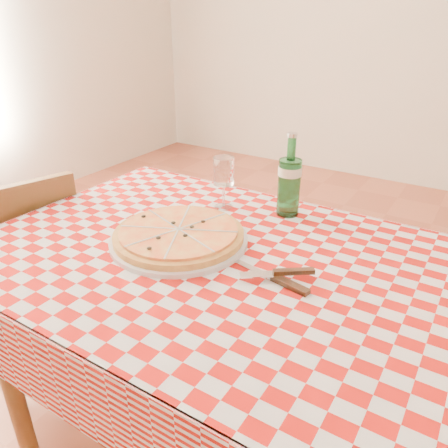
% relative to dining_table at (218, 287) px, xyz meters
% --- Properties ---
extents(dining_table, '(1.20, 0.80, 0.75)m').
position_rel_dining_table_xyz_m(dining_table, '(0.00, 0.00, 0.00)').
color(dining_table, brown).
rests_on(dining_table, ground).
extents(tablecloth, '(1.30, 0.90, 0.01)m').
position_rel_dining_table_xyz_m(tablecloth, '(0.00, 0.00, 0.09)').
color(tablecloth, '#AA0F0A').
rests_on(tablecloth, dining_table).
extents(chair_far, '(0.47, 0.47, 0.84)m').
position_rel_dining_table_xyz_m(chair_far, '(-0.81, -0.06, -0.18)').
color(chair_far, brown).
rests_on(chair_far, ground).
extents(pizza_plate, '(0.48, 0.48, 0.05)m').
position_rel_dining_table_xyz_m(pizza_plate, '(-0.13, 0.00, 0.12)').
color(pizza_plate, '#BC873E').
rests_on(pizza_plate, tablecloth).
extents(water_bottle, '(0.09, 0.09, 0.26)m').
position_rel_dining_table_xyz_m(water_bottle, '(0.04, 0.33, 0.23)').
color(water_bottle, '#1A692E').
rests_on(water_bottle, tablecloth).
extents(wine_glass, '(0.08, 0.08, 0.17)m').
position_rel_dining_table_xyz_m(wine_glass, '(-0.15, 0.27, 0.18)').
color(wine_glass, white).
rests_on(wine_glass, tablecloth).
extents(cutlery, '(0.30, 0.27, 0.03)m').
position_rel_dining_table_xyz_m(cutlery, '(0.17, -0.03, 0.11)').
color(cutlery, silver).
rests_on(cutlery, tablecloth).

